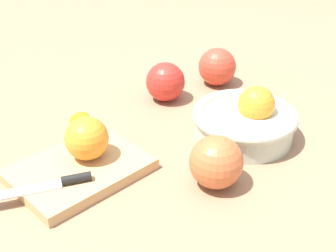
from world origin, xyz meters
TOP-DOWN VIEW (x-y plane):
  - ground_plane at (0.00, 0.00)m, footprint 2.40×2.40m
  - bowl at (-0.14, 0.11)m, footprint 0.19×0.19m
  - cutting_board at (0.15, 0.03)m, footprint 0.22×0.17m
  - orange_on_board at (0.13, 0.01)m, footprint 0.07×0.07m
  - knife at (0.21, 0.05)m, footprint 0.15×0.07m
  - apple_front_left at (-0.12, -0.10)m, footprint 0.08×0.08m
  - apple_front_left_2 at (-0.26, -0.09)m, footprint 0.08×0.08m
  - apple_back_center at (0.00, 0.18)m, footprint 0.08×0.08m
  - citrus_peel at (0.07, -0.14)m, footprint 0.06×0.06m

SIDE VIEW (x-z plane):
  - ground_plane at x=0.00m, z-range 0.00..0.00m
  - citrus_peel at x=0.07m, z-range 0.00..0.01m
  - cutting_board at x=0.15m, z-range 0.00..0.02m
  - knife at x=0.21m, z-range 0.02..0.03m
  - bowl at x=-0.14m, z-range -0.01..0.08m
  - apple_front_left at x=-0.12m, z-range 0.00..0.08m
  - apple_front_left_2 at x=-0.26m, z-range 0.00..0.08m
  - apple_back_center at x=0.00m, z-range 0.00..0.08m
  - orange_on_board at x=0.13m, z-range 0.02..0.09m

